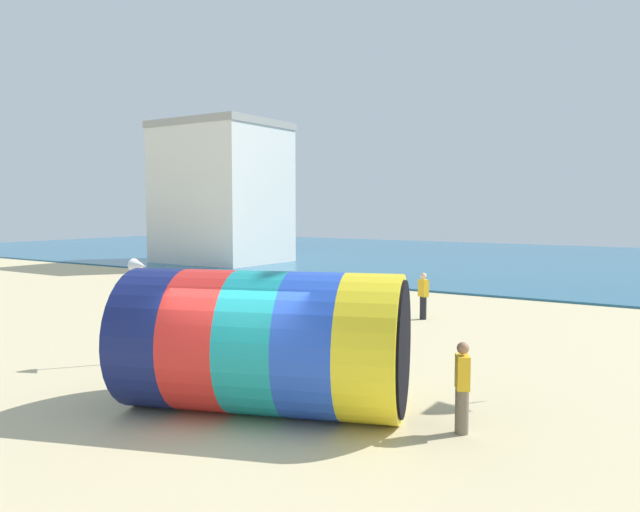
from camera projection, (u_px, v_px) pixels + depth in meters
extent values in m
plane|color=#CCBA8C|center=(244.00, 423.00, 11.53)|extent=(120.00, 120.00, 0.00)
cube|color=#236084|center=(601.00, 264.00, 43.66)|extent=(120.00, 40.00, 0.10)
cylinder|color=navy|center=(162.00, 337.00, 12.55)|extent=(1.98, 2.97, 2.77)
cylinder|color=red|center=(212.00, 339.00, 12.31)|extent=(1.98, 2.97, 2.77)
cylinder|color=teal|center=(263.00, 342.00, 12.07)|extent=(1.98, 2.97, 2.77)
cylinder|color=blue|center=(317.00, 345.00, 11.84)|extent=(1.98, 2.97, 2.77)
cylinder|color=yellow|center=(374.00, 347.00, 11.60)|extent=(1.98, 2.97, 2.77)
cylinder|color=black|center=(404.00, 349.00, 11.48)|extent=(0.95, 2.41, 2.55)
cylinder|color=#726651|center=(462.00, 411.00, 10.98)|extent=(0.24, 0.24, 0.80)
cube|color=yellow|center=(463.00, 372.00, 10.93)|extent=(0.37, 0.42, 0.60)
sphere|color=#9E7051|center=(463.00, 348.00, 10.90)|extent=(0.22, 0.22, 0.22)
cylinder|color=black|center=(423.00, 308.00, 22.24)|extent=(0.24, 0.24, 0.82)
cube|color=yellow|center=(423.00, 288.00, 22.18)|extent=(0.42, 0.37, 0.61)
sphere|color=beige|center=(424.00, 276.00, 22.15)|extent=(0.22, 0.22, 0.22)
cube|color=silver|center=(222.00, 197.00, 44.38)|extent=(8.00, 6.88, 9.49)
cube|color=#9D9992|center=(221.00, 126.00, 43.99)|extent=(8.16, 7.02, 0.50)
cylinder|color=silver|center=(135.00, 310.00, 15.99)|extent=(0.05, 0.05, 2.69)
cone|color=white|center=(139.00, 266.00, 15.78)|extent=(0.45, 0.36, 0.36)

